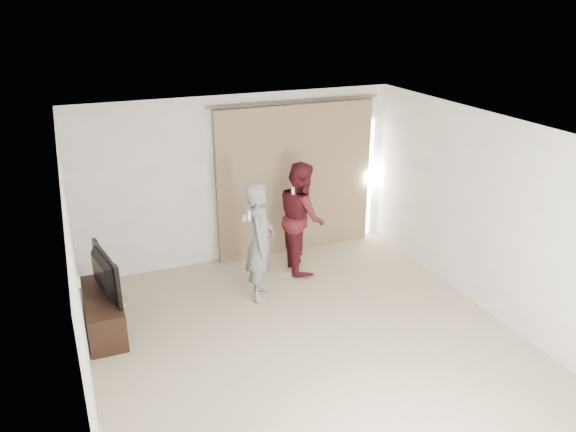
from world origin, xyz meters
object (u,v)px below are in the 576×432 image
object	(u,v)px
person_man	(260,242)
person_woman	(301,217)
tv_console	(104,312)
tv	(99,275)

from	to	relation	value
person_man	person_woman	bearing A→B (deg)	34.57
tv_console	tv	distance (m)	0.53
tv	person_man	size ratio (longest dim) A/B	0.59
tv_console	tv	bearing A→B (deg)	0.00
tv	person_man	distance (m)	2.11
tv	person_woman	size ratio (longest dim) A/B	0.58
tv_console	person_man	world-z (taller)	person_man
tv_console	person_woman	distance (m)	3.10
person_man	person_woman	xyz separation A→B (m)	(0.87, 0.60, 0.01)
tv	person_woman	xyz separation A→B (m)	(2.97, 0.64, 0.08)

